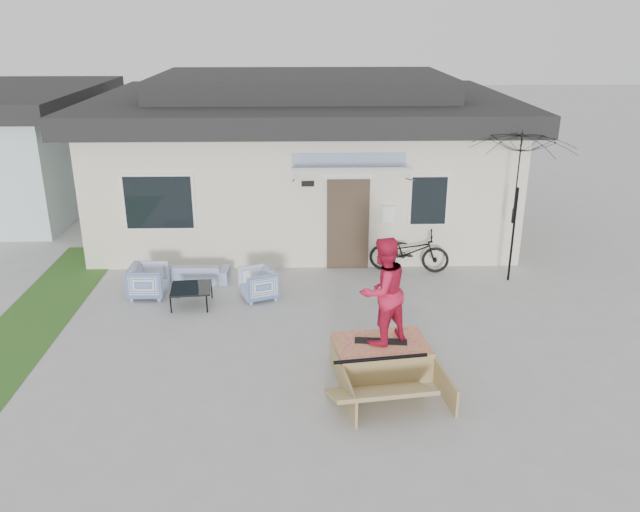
{
  "coord_description": "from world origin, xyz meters",
  "views": [
    {
      "loc": [
        0.01,
        -9.34,
        5.5
      ],
      "look_at": [
        0.3,
        1.8,
        1.3
      ],
      "focal_mm": 36.12,
      "sensor_mm": 36.0,
      "label": 1
    }
  ],
  "objects_px": {
    "armchair_left": "(148,279)",
    "armchair_right": "(258,282)",
    "skater": "(383,289)",
    "bicycle": "(409,247)",
    "skateboard": "(381,341)",
    "patio_umbrella": "(516,204)",
    "loveseat": "(196,269)",
    "skate_ramp": "(381,357)",
    "coffee_table": "(192,296)"
  },
  "relations": [
    {
      "from": "armchair_left",
      "to": "skater",
      "type": "bearing_deg",
      "value": -122.88
    },
    {
      "from": "armchair_left",
      "to": "bicycle",
      "type": "height_order",
      "value": "bicycle"
    },
    {
      "from": "armchair_right",
      "to": "skateboard",
      "type": "relative_size",
      "value": 0.82
    },
    {
      "from": "armchair_left",
      "to": "skateboard",
      "type": "distance_m",
      "value": 5.41
    },
    {
      "from": "armchair_left",
      "to": "patio_umbrella",
      "type": "bearing_deg",
      "value": -83.59
    },
    {
      "from": "skateboard",
      "to": "skater",
      "type": "height_order",
      "value": "skater"
    },
    {
      "from": "bicycle",
      "to": "skate_ramp",
      "type": "relative_size",
      "value": 0.9
    },
    {
      "from": "coffee_table",
      "to": "bicycle",
      "type": "distance_m",
      "value": 4.97
    },
    {
      "from": "bicycle",
      "to": "skateboard",
      "type": "relative_size",
      "value": 2.11
    },
    {
      "from": "skateboard",
      "to": "skater",
      "type": "xyz_separation_m",
      "value": [
        0.0,
        0.0,
        0.91
      ]
    },
    {
      "from": "loveseat",
      "to": "skateboard",
      "type": "height_order",
      "value": "loveseat"
    },
    {
      "from": "bicycle",
      "to": "skateboard",
      "type": "bearing_deg",
      "value": 174.84
    },
    {
      "from": "armchair_right",
      "to": "patio_umbrella",
      "type": "relative_size",
      "value": 0.25
    },
    {
      "from": "loveseat",
      "to": "bicycle",
      "type": "xyz_separation_m",
      "value": [
        4.75,
        0.48,
        0.29
      ]
    },
    {
      "from": "armchair_left",
      "to": "armchair_right",
      "type": "xyz_separation_m",
      "value": [
        2.27,
        -0.16,
        -0.02
      ]
    },
    {
      "from": "loveseat",
      "to": "patio_umbrella",
      "type": "bearing_deg",
      "value": -178.74
    },
    {
      "from": "loveseat",
      "to": "skater",
      "type": "bearing_deg",
      "value": 135.56
    },
    {
      "from": "armchair_right",
      "to": "skater",
      "type": "distance_m",
      "value": 3.79
    },
    {
      "from": "armchair_left",
      "to": "skater",
      "type": "relative_size",
      "value": 0.42
    },
    {
      "from": "armchair_right",
      "to": "skateboard",
      "type": "height_order",
      "value": "armchair_right"
    },
    {
      "from": "coffee_table",
      "to": "bicycle",
      "type": "relative_size",
      "value": 0.44
    },
    {
      "from": "armchair_left",
      "to": "skater",
      "type": "xyz_separation_m",
      "value": [
        4.46,
        -3.06,
        1.07
      ]
    },
    {
      "from": "armchair_left",
      "to": "armchair_right",
      "type": "distance_m",
      "value": 2.28
    },
    {
      "from": "armchair_left",
      "to": "armchair_right",
      "type": "bearing_deg",
      "value": -92.41
    },
    {
      "from": "coffee_table",
      "to": "bicycle",
      "type": "bearing_deg",
      "value": 20.48
    },
    {
      "from": "skate_ramp",
      "to": "patio_umbrella",
      "type": "bearing_deg",
      "value": 41.02
    },
    {
      "from": "armchair_right",
      "to": "skater",
      "type": "xyz_separation_m",
      "value": [
        2.19,
        -2.9,
        1.09
      ]
    },
    {
      "from": "skate_ramp",
      "to": "skateboard",
      "type": "distance_m",
      "value": 0.28
    },
    {
      "from": "bicycle",
      "to": "skateboard",
      "type": "height_order",
      "value": "bicycle"
    },
    {
      "from": "patio_umbrella",
      "to": "skateboard",
      "type": "height_order",
      "value": "patio_umbrella"
    },
    {
      "from": "patio_umbrella",
      "to": "skater",
      "type": "xyz_separation_m",
      "value": [
        -3.26,
        -3.71,
        -0.31
      ]
    },
    {
      "from": "bicycle",
      "to": "skate_ramp",
      "type": "distance_m",
      "value": 4.52
    },
    {
      "from": "armchair_right",
      "to": "patio_umbrella",
      "type": "bearing_deg",
      "value": 77.28
    },
    {
      "from": "loveseat",
      "to": "skater",
      "type": "height_order",
      "value": "skater"
    },
    {
      "from": "skate_ramp",
      "to": "skateboard",
      "type": "height_order",
      "value": "skateboard"
    },
    {
      "from": "skate_ramp",
      "to": "armchair_right",
      "type": "bearing_deg",
      "value": 118.51
    },
    {
      "from": "armchair_right",
      "to": "skate_ramp",
      "type": "relative_size",
      "value": 0.35
    },
    {
      "from": "armchair_left",
      "to": "armchair_right",
      "type": "relative_size",
      "value": 1.06
    },
    {
      "from": "loveseat",
      "to": "armchair_left",
      "type": "relative_size",
      "value": 1.95
    },
    {
      "from": "patio_umbrella",
      "to": "coffee_table",
      "type": "bearing_deg",
      "value": -170.46
    },
    {
      "from": "bicycle",
      "to": "skater",
      "type": "height_order",
      "value": "skater"
    },
    {
      "from": "patio_umbrella",
      "to": "skateboard",
      "type": "distance_m",
      "value": 5.09
    },
    {
      "from": "patio_umbrella",
      "to": "skateboard",
      "type": "relative_size",
      "value": 3.23
    },
    {
      "from": "skateboard",
      "to": "bicycle",
      "type": "bearing_deg",
      "value": 81.93
    },
    {
      "from": "armchair_left",
      "to": "bicycle",
      "type": "distance_m",
      "value": 5.74
    },
    {
      "from": "loveseat",
      "to": "armchair_right",
      "type": "distance_m",
      "value": 1.7
    },
    {
      "from": "bicycle",
      "to": "skate_ramp",
      "type": "xyz_separation_m",
      "value": [
        -1.13,
        -4.36,
        -0.33
      ]
    },
    {
      "from": "coffee_table",
      "to": "skateboard",
      "type": "distance_m",
      "value": 4.36
    },
    {
      "from": "skater",
      "to": "bicycle",
      "type": "bearing_deg",
      "value": -138.93
    },
    {
      "from": "armchair_right",
      "to": "patio_umbrella",
      "type": "xyz_separation_m",
      "value": [
        5.45,
        0.81,
        1.4
      ]
    }
  ]
}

